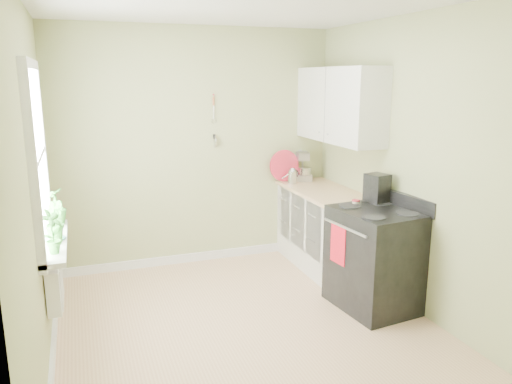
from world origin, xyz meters
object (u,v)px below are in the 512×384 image
object	(u,v)px
stand_mixer	(302,166)
kettle	(292,176)
stove	(376,258)
coffee_maker	(377,191)

from	to	relation	value
stand_mixer	kettle	world-z (taller)	stand_mixer
stove	coffee_maker	xyz separation A→B (m)	(0.15, 0.26, 0.58)
stand_mixer	coffee_maker	world-z (taller)	stand_mixer
stove	stand_mixer	bearing A→B (deg)	89.46
stove	kettle	world-z (taller)	kettle
stand_mixer	kettle	size ratio (longest dim) A/B	2.06
stove	kettle	distance (m)	1.62
kettle	coffee_maker	size ratio (longest dim) A/B	0.59
coffee_maker	kettle	bearing A→B (deg)	105.02
stand_mixer	stove	bearing A→B (deg)	-90.54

